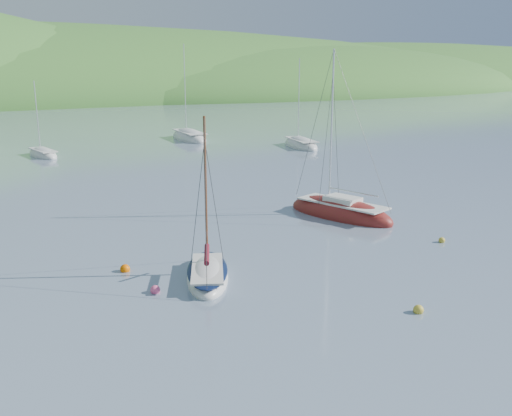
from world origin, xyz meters
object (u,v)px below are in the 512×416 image
sloop_red (340,213)px  distant_sloop_a (43,155)px  distant_sloop_d (301,145)px  daysailer_white (207,275)px  distant_sloop_b (189,138)px

sloop_red → distant_sloop_a: size_ratio=1.33×
sloop_red → distant_sloop_d: 32.97m
daysailer_white → distant_sloop_a: (-1.06, 43.07, -0.04)m
sloop_red → distant_sloop_b: size_ratio=0.87×
distant_sloop_b → distant_sloop_d: distant_sloop_b is taller
sloop_red → distant_sloop_d: (15.60, 29.05, -0.03)m
daysailer_white → sloop_red: bearing=50.7°
sloop_red → distant_sloop_d: bearing=44.1°
distant_sloop_a → distant_sloop_b: (19.78, 5.48, 0.06)m
daysailer_white → distant_sloop_b: size_ratio=0.61×
daysailer_white → sloop_red: sloop_red is taller
sloop_red → distant_sloop_d: sloop_red is taller
daysailer_white → distant_sloop_b: bearing=93.1°
daysailer_white → distant_sloop_b: distant_sloop_b is taller
distant_sloop_d → distant_sloop_b: bearing=137.5°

